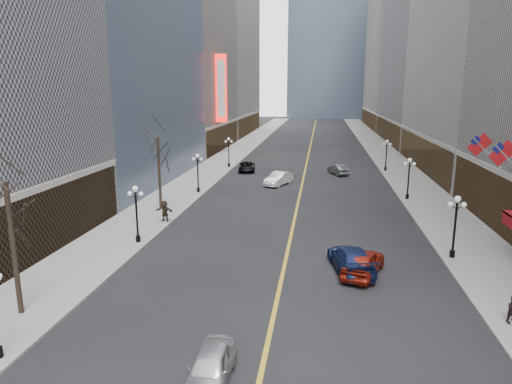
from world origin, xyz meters
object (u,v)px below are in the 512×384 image
(streetlamp_east_2, at_px, (409,174))
(car_sb_mid, at_px, (363,262))
(car_nb_near, at_px, (210,367))
(car_sb_near, at_px, (351,259))
(streetlamp_west_1, at_px, (136,208))
(car_sb_far, at_px, (338,169))
(streetlamp_west_2, at_px, (198,169))
(streetlamp_west_3, at_px, (229,149))
(streetlamp_east_1, at_px, (456,220))
(car_nb_mid, at_px, (279,179))
(streetlamp_east_3, at_px, (386,152))
(car_nb_far, at_px, (247,167))

(streetlamp_east_2, xyz_separation_m, car_sb_mid, (-6.58, -21.76, -2.04))
(car_nb_near, relative_size, car_sb_near, 0.73)
(streetlamp_west_1, relative_size, car_sb_mid, 0.90)
(car_sb_mid, bearing_deg, car_sb_far, -70.54)
(streetlamp_west_2, distance_m, streetlamp_west_3, 18.00)
(streetlamp_east_1, xyz_separation_m, car_sb_far, (-7.03, 32.47, -2.17))
(car_nb_near, height_order, car_sb_mid, car_sb_mid)
(streetlamp_west_1, xyz_separation_m, streetlamp_west_2, (0.00, 18.00, 0.00))
(car_nb_near, distance_m, car_nb_mid, 40.21)
(streetlamp_west_2, height_order, car_sb_far, streetlamp_west_2)
(streetlamp_west_3, xyz_separation_m, car_sb_mid, (17.02, -39.76, -2.04))
(streetlamp_east_2, bearing_deg, streetlamp_east_3, 90.00)
(streetlamp_west_2, relative_size, car_nb_mid, 0.90)
(car_nb_near, bearing_deg, streetlamp_west_2, 105.90)
(streetlamp_west_2, xyz_separation_m, car_sb_far, (16.57, 14.47, -2.17))
(streetlamp_east_3, distance_m, car_sb_near, 39.93)
(streetlamp_west_3, relative_size, car_nb_near, 1.07)
(streetlamp_west_3, distance_m, car_sb_near, 42.50)
(streetlamp_east_3, xyz_separation_m, streetlamp_west_3, (-23.60, 0.00, 0.00))
(streetlamp_east_2, height_order, car_nb_mid, streetlamp_east_2)
(streetlamp_east_2, relative_size, car_nb_mid, 0.90)
(streetlamp_east_3, bearing_deg, car_nb_near, -104.80)
(streetlamp_east_1, distance_m, streetlamp_west_2, 29.68)
(streetlamp_east_1, distance_m, streetlamp_east_2, 18.00)
(streetlamp_west_3, height_order, car_sb_mid, streetlamp_west_3)
(car_sb_far, bearing_deg, streetlamp_east_3, -176.23)
(streetlamp_east_2, relative_size, car_nb_far, 0.89)
(streetlamp_west_3, bearing_deg, car_nb_far, -41.31)
(streetlamp_east_1, xyz_separation_m, streetlamp_east_3, (0.00, 36.00, 0.00))
(streetlamp_west_1, height_order, streetlamp_west_2, same)
(streetlamp_east_3, bearing_deg, streetlamp_west_2, -142.67)
(streetlamp_east_2, xyz_separation_m, car_nb_far, (-20.29, 15.09, -2.20))
(streetlamp_east_3, relative_size, streetlamp_west_1, 1.00)
(streetlamp_west_1, xyz_separation_m, car_sb_far, (16.57, 32.47, -2.17))
(streetlamp_west_2, bearing_deg, car_sb_near, -52.47)
(streetlamp_west_1, height_order, car_nb_far, streetlamp_west_1)
(streetlamp_west_1, relative_size, car_nb_far, 0.89)
(car_nb_far, relative_size, car_sb_near, 0.88)
(streetlamp_west_2, relative_size, car_sb_near, 0.79)
(car_sb_mid, bearing_deg, car_nb_near, 78.66)
(streetlamp_west_2, bearing_deg, car_nb_mid, 33.99)
(streetlamp_east_1, bearing_deg, streetlamp_east_3, 90.00)
(streetlamp_east_2, height_order, streetlamp_west_3, same)
(car_nb_far, distance_m, car_sb_mid, 39.33)
(car_sb_near, relative_size, car_sb_mid, 1.14)
(streetlamp_east_3, relative_size, car_sb_far, 1.02)
(streetlamp_east_1, relative_size, streetlamp_west_2, 1.00)
(streetlamp_east_1, xyz_separation_m, car_nb_mid, (-14.74, 23.98, -2.07))
(car_nb_far, xyz_separation_m, car_sb_mid, (13.72, -36.86, 0.16))
(streetlamp_east_2, height_order, car_nb_near, streetlamp_east_2)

